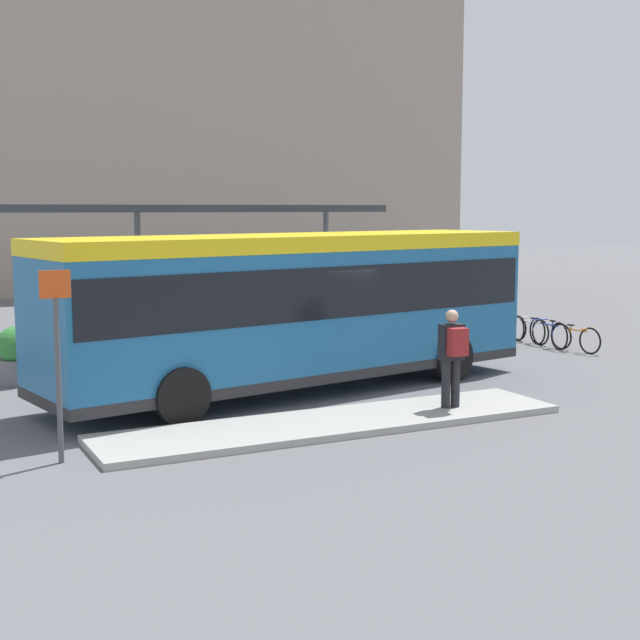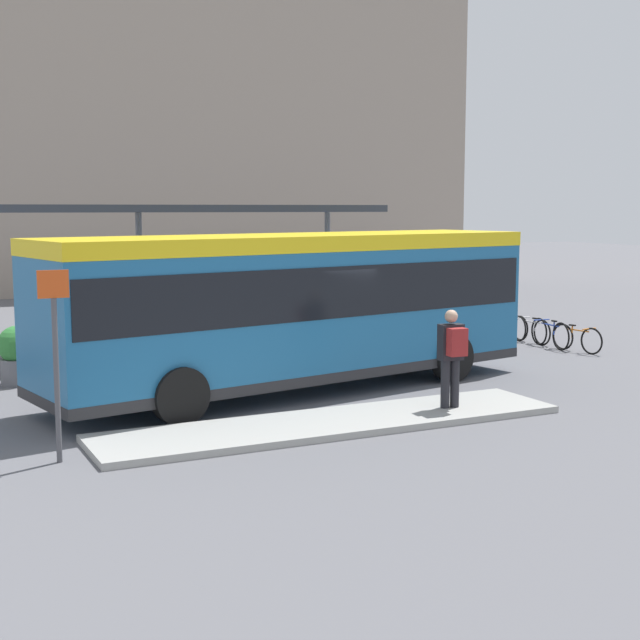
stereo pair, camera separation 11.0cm
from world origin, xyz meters
name	(u,v)px [view 2 (the right image)]	position (x,y,z in m)	size (l,w,h in m)	color
ground_plane	(297,391)	(0.00, 0.00, 0.00)	(120.00, 120.00, 0.00)	#5B5B60
curb_island	(334,423)	(-0.67, -2.94, 0.06)	(8.21, 1.80, 0.12)	#9E9E99
city_bus	(297,300)	(0.01, 0.00, 1.84)	(10.71, 4.29, 3.15)	#1E6093
pedestrian_waiting	(452,352)	(1.61, -3.09, 1.13)	(0.45, 0.47, 1.76)	#232328
bicycle_orange	(577,338)	(8.51, 1.29, 0.35)	(0.48, 1.61, 0.70)	black
bicycle_blue	(550,333)	(8.37, 2.16, 0.38)	(0.48, 1.74, 0.75)	black
bicycle_white	(531,330)	(8.46, 3.04, 0.36)	(0.48, 1.66, 0.72)	black
bicycle_black	(510,326)	(8.43, 3.92, 0.37)	(0.48, 1.69, 0.73)	black
station_shelter	(138,211)	(-1.56, 6.07, 3.59)	(12.47, 3.36, 3.75)	#383D47
potted_planter_near_shelter	(17,354)	(-4.95, 3.21, 0.65)	(0.80, 0.80, 1.24)	slate
platform_sign	(56,357)	(-5.22, -3.09, 1.56)	(0.44, 0.08, 2.80)	#4C4C51
station_building	(144,103)	(5.02, 29.49, 8.97)	(28.74, 15.56, 17.94)	gray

